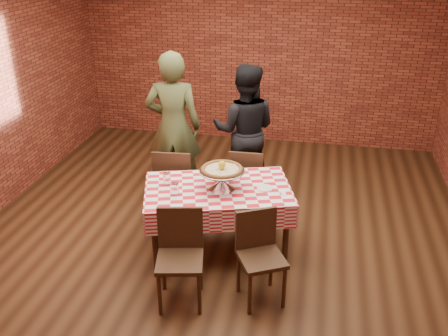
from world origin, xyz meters
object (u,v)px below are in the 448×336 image
(water_glass_right, at_px, (167,179))
(chair_near_right, at_px, (262,261))
(condiment_caddy, at_px, (222,170))
(pizza_stand, at_px, (222,180))
(chair_near_left, at_px, (180,261))
(diner_olive, at_px, (174,127))
(table, at_px, (218,221))
(chair_far_left, at_px, (176,182))
(chair_far_right, at_px, (247,181))
(diner_black, at_px, (245,130))
(pizza, at_px, (222,170))
(water_glass_left, at_px, (175,189))

(water_glass_right, distance_m, chair_near_right, 1.31)
(condiment_caddy, bearing_deg, pizza_stand, -71.13)
(chair_near_left, xyz_separation_m, chair_near_right, (0.71, 0.17, -0.01))
(chair_near_right, xyz_separation_m, diner_olive, (-1.34, 1.82, 0.50))
(chair_near_right, bearing_deg, water_glass_right, 120.70)
(chair_near_right, bearing_deg, chair_near_left, 166.11)
(table, xyz_separation_m, chair_far_left, (-0.63, 0.61, 0.08))
(water_glass_right, xyz_separation_m, chair_near_right, (1.07, -0.66, -0.39))
(condiment_caddy, distance_m, chair_far_left, 0.79)
(water_glass_right, bearing_deg, pizza_stand, 0.82)
(water_glass_right, bearing_deg, chair_far_left, 99.58)
(condiment_caddy, distance_m, chair_far_right, 0.72)
(condiment_caddy, distance_m, chair_near_left, 1.20)
(chair_far_left, xyz_separation_m, chair_far_right, (0.80, 0.25, -0.02))
(table, relative_size, chair_near_left, 1.62)
(pizza_stand, relative_size, chair_near_left, 0.52)
(chair_near_left, distance_m, diner_olive, 2.15)
(table, height_order, chair_near_right, chair_near_right)
(chair_near_left, relative_size, diner_black, 0.53)
(chair_near_right, relative_size, chair_far_left, 0.94)
(pizza_stand, relative_size, chair_far_right, 0.53)
(pizza, xyz_separation_m, chair_far_left, (-0.68, 0.62, -0.51))
(chair_far_right, distance_m, diner_black, 0.72)
(table, distance_m, chair_far_right, 0.87)
(chair_near_right, bearing_deg, chair_far_right, 76.12)
(pizza_stand, distance_m, chair_near_right, 0.94)
(pizza, xyz_separation_m, water_glass_right, (-0.57, -0.01, -0.15))
(diner_black, bearing_deg, pizza, 87.29)
(pizza_stand, bearing_deg, pizza, 0.00)
(pizza_stand, xyz_separation_m, chair_far_left, (-0.68, 0.62, -0.40))
(pizza, distance_m, diner_black, 1.45)
(chair_far_left, height_order, chair_far_right, chair_far_left)
(chair_far_right, relative_size, diner_olive, 0.47)
(chair_far_right, bearing_deg, diner_olive, -17.94)
(pizza_stand, relative_size, pizza, 1.12)
(chair_far_right, height_order, diner_olive, diner_olive)
(water_glass_right, bearing_deg, diner_olive, 103.31)
(condiment_caddy, bearing_deg, chair_far_left, 159.12)
(condiment_caddy, xyz_separation_m, chair_near_right, (0.56, -0.96, -0.40))
(table, height_order, chair_near_left, chair_near_left)
(chair_near_right, bearing_deg, pizza, 99.11)
(water_glass_right, relative_size, condiment_caddy, 0.86)
(table, xyz_separation_m, pizza, (0.04, -0.01, 0.59))
(table, relative_size, condiment_caddy, 10.14)
(water_glass_left, relative_size, diner_black, 0.07)
(water_glass_left, bearing_deg, chair_near_left, -71.04)
(table, height_order, diner_black, diner_black)
(table, height_order, water_glass_right, water_glass_right)
(table, height_order, chair_far_right, chair_far_right)
(water_glass_right, height_order, diner_black, diner_black)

